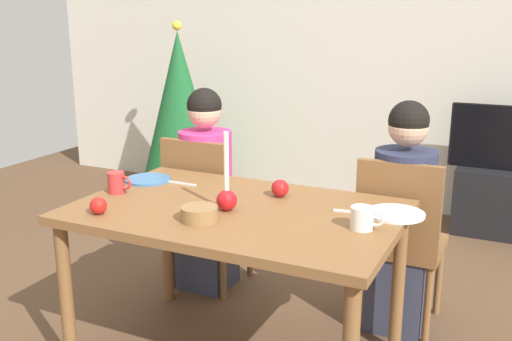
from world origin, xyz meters
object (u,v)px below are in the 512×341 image
at_px(person_right_child, 402,222).
at_px(plate_right, 396,214).
at_px(christmas_tree, 180,109).
at_px(apple_near_candle, 98,206).
at_px(tv, 508,138).
at_px(tv_stand, 501,202).
at_px(mug_left, 117,183).
at_px(dining_table, 236,226).
at_px(mug_right, 363,218).
at_px(plate_left, 148,179).
at_px(bowl_walnuts, 199,214).
at_px(apple_by_left_plate, 280,188).
at_px(candle_centerpiece, 227,195).
at_px(person_left_child, 206,193).
at_px(chair_right, 400,235).
at_px(chair_left, 204,204).

distance_m(person_right_child, plate_right, 0.48).
distance_m(christmas_tree, apple_near_candle, 2.58).
height_order(tv, christmas_tree, christmas_tree).
xyz_separation_m(tv, plate_right, (-0.33, -2.10, 0.05)).
distance_m(person_right_child, tv_stand, 1.74).
xyz_separation_m(plate_right, mug_left, (-1.25, -0.24, 0.04)).
relative_size(dining_table, christmas_tree, 0.93).
bearing_deg(mug_right, plate_left, 169.59).
distance_m(mug_left, apple_near_candle, 0.30).
relative_size(bowl_walnuts, apple_by_left_plate, 1.86).
xyz_separation_m(dining_table, candle_centerpiece, (-0.02, -0.04, 0.15)).
height_order(tv_stand, plate_left, plate_left).
bearing_deg(tv_stand, tv, 90.00).
relative_size(christmas_tree, mug_right, 11.32).
height_order(tv_stand, candle_centerpiece, candle_centerpiece).
bearing_deg(tv_stand, bowl_walnuts, -112.51).
relative_size(tv, candle_centerpiece, 2.31).
bearing_deg(tv, person_left_child, -132.13).
relative_size(tv, mug_left, 6.31).
bearing_deg(chair_right, plate_right, -82.48).
bearing_deg(person_left_child, chair_right, -1.66).
xyz_separation_m(dining_table, mug_right, (0.56, -0.02, 0.13)).
xyz_separation_m(person_right_child, mug_right, (-0.03, -0.66, 0.23)).
xyz_separation_m(bowl_walnuts, apple_by_left_plate, (0.17, 0.44, 0.01)).
xyz_separation_m(tv_stand, plate_left, (-1.58, -2.11, 0.52)).
xyz_separation_m(tv_stand, bowl_walnuts, (-1.04, -2.51, 0.54)).
xyz_separation_m(plate_left, mug_left, (-0.01, -0.24, 0.04)).
xyz_separation_m(dining_table, apple_near_candle, (-0.49, -0.32, 0.12)).
distance_m(chair_left, mug_left, 0.71).
xyz_separation_m(tv, bowl_walnuts, (-1.04, -2.51, 0.07)).
bearing_deg(bowl_walnuts, person_left_child, 118.63).
xyz_separation_m(chair_left, christmas_tree, (-1.05, 1.41, 0.27)).
relative_size(person_left_child, mug_right, 8.79).
distance_m(chair_left, apple_by_left_plate, 0.79).
distance_m(plate_right, bowl_walnuts, 0.82).
bearing_deg(chair_left, person_right_child, 1.66).
bearing_deg(mug_right, chair_left, 150.08).
height_order(person_left_child, tv, person_left_child).
bearing_deg(apple_by_left_plate, mug_right, -28.63).
distance_m(dining_table, mug_left, 0.62).
distance_m(tv_stand, apple_near_candle, 3.05).
bearing_deg(bowl_walnuts, christmas_tree, 124.17).
xyz_separation_m(mug_left, apple_near_candle, (0.12, -0.28, -0.01)).
xyz_separation_m(person_right_child, candle_centerpiece, (-0.61, -0.68, 0.25)).
relative_size(person_right_child, bowl_walnuts, 7.74).
bearing_deg(plate_left, tv, 53.17).
bearing_deg(person_left_child, christmas_tree, 127.26).
xyz_separation_m(chair_right, person_right_child, (0.00, 0.03, 0.06)).
bearing_deg(chair_right, dining_table, -134.23).
bearing_deg(tv_stand, apple_by_left_plate, -112.80).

